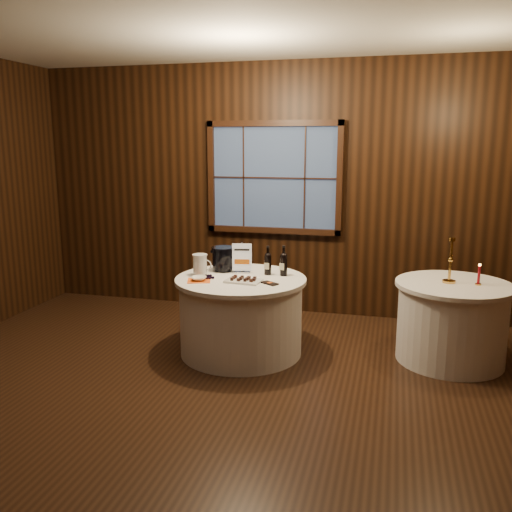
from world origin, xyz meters
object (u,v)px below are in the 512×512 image
(grape_bunch, at_px, (208,277))
(cracker_bowl, at_px, (199,278))
(port_bottle_right, at_px, (284,263))
(glass_pitcher, at_px, (200,265))
(main_table, at_px, (241,315))
(chocolate_box, at_px, (270,283))
(chocolate_plate, at_px, (243,280))
(brass_candlestick, at_px, (450,266))
(red_candle, at_px, (479,277))
(port_bottle_left, at_px, (268,262))
(sign_stand, at_px, (242,263))
(side_table, at_px, (451,322))
(ice_bucket, at_px, (224,258))

(grape_bunch, height_order, cracker_bowl, same)
(port_bottle_right, bearing_deg, grape_bunch, -136.79)
(grape_bunch, distance_m, glass_pitcher, 0.20)
(main_table, bearing_deg, chocolate_box, -26.46)
(chocolate_plate, xyz_separation_m, brass_candlestick, (1.88, 0.46, 0.14))
(main_table, height_order, cracker_bowl, cracker_bowl)
(grape_bunch, distance_m, red_candle, 2.53)
(port_bottle_left, bearing_deg, sign_stand, -173.95)
(side_table, height_order, chocolate_box, chocolate_box)
(port_bottle_right, distance_m, glass_pitcher, 0.83)
(sign_stand, bearing_deg, brass_candlestick, -7.47)
(main_table, bearing_deg, ice_bucket, 136.61)
(port_bottle_right, relative_size, brass_candlestick, 0.70)
(main_table, height_order, red_candle, red_candle)
(sign_stand, bearing_deg, glass_pitcher, -163.55)
(main_table, relative_size, side_table, 1.19)
(side_table, xyz_separation_m, port_bottle_left, (-1.78, -0.10, 0.51))
(main_table, distance_m, cracker_bowl, 0.58)
(sign_stand, relative_size, glass_pitcher, 1.48)
(main_table, bearing_deg, brass_candlestick, 8.98)
(main_table, xyz_separation_m, port_bottle_left, (0.22, 0.20, 0.51))
(sign_stand, relative_size, chocolate_box, 1.92)
(glass_pitcher, height_order, red_candle, glass_pitcher)
(sign_stand, distance_m, brass_candlestick, 2.00)
(brass_candlestick, bearing_deg, chocolate_box, -163.80)
(chocolate_plate, distance_m, glass_pitcher, 0.52)
(sign_stand, distance_m, grape_bunch, 0.41)
(main_table, relative_size, port_bottle_right, 4.24)
(side_table, distance_m, glass_pitcher, 2.48)
(port_bottle_right, relative_size, ice_bucket, 1.21)
(red_candle, bearing_deg, cracker_bowl, -169.15)
(grape_bunch, relative_size, glass_pitcher, 0.82)
(chocolate_plate, height_order, glass_pitcher, glass_pitcher)
(sign_stand, bearing_deg, port_bottle_left, -9.89)
(side_table, distance_m, brass_candlestick, 0.54)
(brass_candlestick, bearing_deg, main_table, -171.02)
(ice_bucket, distance_m, chocolate_plate, 0.51)
(ice_bucket, bearing_deg, main_table, -43.39)
(port_bottle_left, xyz_separation_m, brass_candlestick, (1.73, 0.11, 0.03))
(port_bottle_right, distance_m, chocolate_plate, 0.48)
(ice_bucket, bearing_deg, red_candle, 1.03)
(brass_candlestick, bearing_deg, port_bottle_right, -175.76)
(main_table, distance_m, ice_bucket, 0.62)
(sign_stand, height_order, glass_pitcher, sign_stand)
(ice_bucket, height_order, chocolate_box, ice_bucket)
(chocolate_box, relative_size, cracker_bowl, 1.12)
(grape_bunch, bearing_deg, sign_stand, 51.88)
(sign_stand, bearing_deg, main_table, -88.54)
(chocolate_box, relative_size, grape_bunch, 0.94)
(sign_stand, relative_size, ice_bucket, 1.26)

